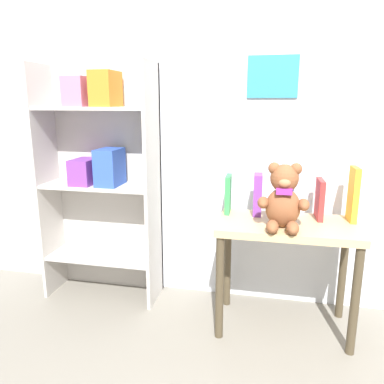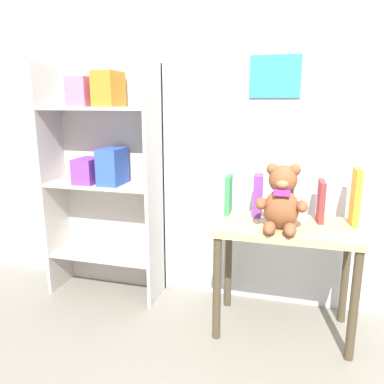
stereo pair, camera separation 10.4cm
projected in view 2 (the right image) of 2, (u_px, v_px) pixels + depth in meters
name	position (u px, v px, depth m)	size (l,w,h in m)	color
wall_back	(285.00, 78.00, 1.93)	(4.80, 0.07, 2.50)	silver
bookshelf_side	(105.00, 168.00, 2.16)	(0.66, 0.26, 1.34)	#BCB7B2
display_table	(286.00, 243.00, 1.81)	(0.67, 0.38, 0.56)	tan
teddy_bear	(282.00, 200.00, 1.69)	(0.23, 0.21, 0.30)	brown
book_standing_green	(229.00, 195.00, 1.95)	(0.03, 0.12, 0.20)	#33934C
book_standing_purple	(258.00, 195.00, 1.90)	(0.04, 0.11, 0.21)	purple
book_standing_blue	(289.00, 194.00, 1.85)	(0.04, 0.11, 0.25)	#2D51B7
book_standing_red	(321.00, 201.00, 1.82)	(0.02, 0.15, 0.20)	red
book_standing_yellow	(355.00, 197.00, 1.77)	(0.03, 0.12, 0.27)	gold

